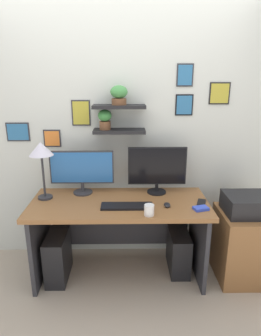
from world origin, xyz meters
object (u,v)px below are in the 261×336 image
object	(u,v)px
printer	(247,204)
drawer_cabinet	(241,245)
desk	(120,220)
monitor_right	(157,168)
coffee_mug	(149,210)
monitor_left	(82,170)
keyboard	(127,206)
cell_phone	(202,202)
computer_tower_right	(178,251)
desk_lamp	(41,153)
computer_mouse	(167,205)
scissors_tray	(201,208)
computer_tower_left	(58,256)

from	to	relation	value
printer	drawer_cabinet	bearing A→B (deg)	0.00
desk	monitor_right	xyz separation A→B (m)	(0.35, 0.16, 0.45)
desk	coffee_mug	bearing A→B (deg)	-52.86
monitor_left	keyboard	xyz separation A→B (m)	(0.42, -0.33, -0.22)
cell_phone	monitor_right	bearing A→B (deg)	164.89
desk	monitor_left	distance (m)	0.59
drawer_cabinet	printer	size ratio (longest dim) A/B	1.71
monitor_left	computer_tower_right	xyz separation A→B (m)	(0.92, -0.15, -0.78)
coffee_mug	computer_tower_right	world-z (taller)	coffee_mug
desk_lamp	computer_tower_right	world-z (taller)	desk_lamp
monitor_left	cell_phone	xyz separation A→B (m)	(1.08, -0.25, -0.23)
monitor_right	computer_tower_right	size ratio (longest dim) A/B	1.36
computer_tower_right	cell_phone	bearing A→B (deg)	-32.25
drawer_cabinet	printer	distance (m)	0.41
computer_mouse	scissors_tray	world-z (taller)	computer_mouse
drawer_cabinet	computer_tower_right	distance (m)	0.59
keyboard	drawer_cabinet	size ratio (longest dim) A/B	0.68
monitor_right	scissors_tray	world-z (taller)	monitor_right
keyboard	desk_lamp	xyz separation A→B (m)	(-0.75, 0.21, 0.42)
scissors_tray	printer	size ratio (longest dim) A/B	0.32
desk_lamp	scissors_tray	world-z (taller)	desk_lamp
scissors_tray	computer_tower_right	distance (m)	0.62
drawer_cabinet	printer	bearing A→B (deg)	0.00
scissors_tray	desk_lamp	bearing A→B (deg)	169.08
computer_mouse	desk_lamp	xyz separation A→B (m)	(-1.09, 0.20, 0.42)
desk_lamp	coffee_mug	bearing A→B (deg)	-21.20
scissors_tray	computer_tower_left	distance (m)	1.38
monitor_left	monitor_right	world-z (taller)	monitor_right
keyboard	computer_tower_right	bearing A→B (deg)	20.15
monitor_right	computer_tower_left	distance (m)	1.23
desk	computer_mouse	distance (m)	0.50
scissors_tray	keyboard	bearing A→B (deg)	174.64
cell_phone	coffee_mug	distance (m)	0.54
scissors_tray	computer_tower_right	bearing A→B (deg)	116.41
desk	keyboard	size ratio (longest dim) A/B	3.59
computer_mouse	drawer_cabinet	world-z (taller)	computer_mouse
monitor_right	scissors_tray	bearing A→B (deg)	-49.68
cell_phone	computer_tower_left	distance (m)	1.41
monitor_left	cell_phone	distance (m)	1.13
scissors_tray	computer_tower_right	xyz separation A→B (m)	(-0.12, 0.24, -0.56)
coffee_mug	keyboard	bearing A→B (deg)	139.28
monitor_right	cell_phone	size ratio (longest dim) A/B	3.90
monitor_left	monitor_right	bearing A→B (deg)	0.00
coffee_mug	printer	world-z (taller)	coffee_mug
printer	computer_tower_right	bearing A→B (deg)	169.44
cell_phone	desk_lamp	bearing A→B (deg)	-166.14
computer_tower_left	scissors_tray	bearing A→B (deg)	-6.15
computer_tower_right	monitor_right	bearing A→B (deg)	144.70
scissors_tray	computer_tower_left	bearing A→B (deg)	173.85
desk_lamp	computer_tower_left	distance (m)	0.98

